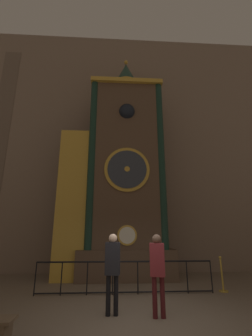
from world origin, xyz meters
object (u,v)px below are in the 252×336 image
Objects in this scene: visitor_far at (158,266)px; stanchion_post at (222,280)px; clock_tower at (118,174)px; visitor_near at (113,265)px.

visitor_far is 1.68× the size of stanchion_post.
clock_tower is 5.61m from stanchion_post.
visitor_far is (1.05, -0.21, -0.00)m from visitor_near.
clock_tower is 5.89× the size of visitor_far.
clock_tower is 5.37m from visitor_far.
stanchion_post is at bearing -31.82° from clock_tower.
visitor_near is 1.07m from visitor_far.
stanchion_post is (3.55, 1.89, -0.73)m from visitor_near.
stanchion_post is at bearing 53.57° from visitor_far.
clock_tower is 5.86× the size of visitor_near.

